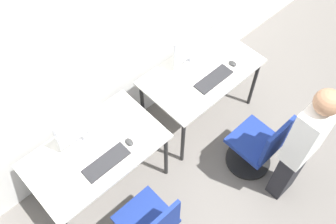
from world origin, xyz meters
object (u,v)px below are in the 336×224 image
(mouse_left, at_px, (129,142))
(person_right, at_px, (302,145))
(office_chair_right, at_px, (258,147))
(keyboard_right, at_px, (214,79))
(monitor_right, at_px, (191,47))
(monitor_left, at_px, (80,127))
(keyboard_left, at_px, (106,162))
(mouse_right, at_px, (233,63))

(mouse_left, xyz_separation_m, person_right, (1.03, -1.08, 0.08))
(mouse_left, xyz_separation_m, office_chair_right, (1.04, -0.71, -0.42))
(keyboard_right, bearing_deg, monitor_right, 90.00)
(monitor_left, bearing_deg, keyboard_left, -90.00)
(mouse_left, relative_size, mouse_right, 1.00)
(monitor_right, bearing_deg, mouse_right, -48.18)
(monitor_right, bearing_deg, person_right, -92.23)
(keyboard_left, relative_size, keyboard_right, 1.00)
(mouse_left, distance_m, keyboard_right, 1.08)
(monitor_right, distance_m, person_right, 1.41)
(mouse_right, bearing_deg, office_chair_right, -115.71)
(monitor_left, bearing_deg, person_right, -46.81)
(monitor_left, distance_m, office_chair_right, 1.76)
(mouse_left, distance_m, mouse_right, 1.38)
(keyboard_left, bearing_deg, keyboard_right, 0.29)
(person_right, bearing_deg, mouse_left, 133.61)
(keyboard_left, bearing_deg, mouse_left, 3.74)
(keyboard_left, bearing_deg, monitor_right, 14.16)
(office_chair_right, xyz_separation_m, person_right, (-0.01, -0.37, 0.50))
(mouse_left, relative_size, monitor_right, 0.20)
(monitor_right, relative_size, person_right, 0.29)
(monitor_right, relative_size, mouse_right, 5.02)
(mouse_right, distance_m, office_chair_right, 0.89)
(keyboard_left, distance_m, monitor_right, 1.41)
(monitor_right, height_order, keyboard_right, monitor_right)
(keyboard_left, distance_m, mouse_left, 0.27)
(monitor_left, distance_m, mouse_right, 1.69)
(monitor_right, xyz_separation_m, mouse_right, (0.29, -0.33, -0.19))
(monitor_left, distance_m, mouse_left, 0.45)
(mouse_left, xyz_separation_m, monitor_right, (1.08, 0.32, 0.19))
(monitor_left, distance_m, keyboard_right, 1.40)
(keyboard_left, relative_size, person_right, 0.27)
(mouse_left, relative_size, keyboard_right, 0.21)
(monitor_right, height_order, person_right, person_right)
(keyboard_left, height_order, monitor_right, monitor_right)
(mouse_right, bearing_deg, person_right, -107.95)
(office_chair_right, bearing_deg, monitor_right, 87.36)
(keyboard_right, distance_m, person_right, 1.08)
(monitor_left, distance_m, keyboard_left, 0.38)
(person_right, bearing_deg, monitor_right, 87.77)
(keyboard_left, relative_size, office_chair_right, 0.49)
(keyboard_right, height_order, office_chair_right, office_chair_right)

